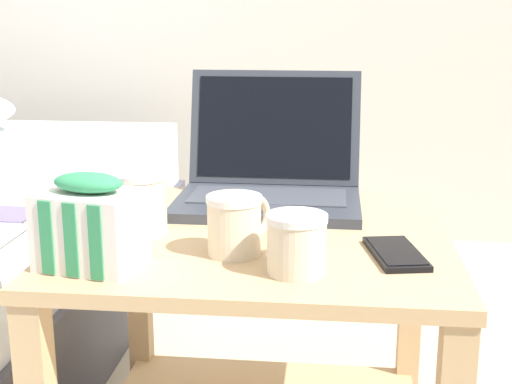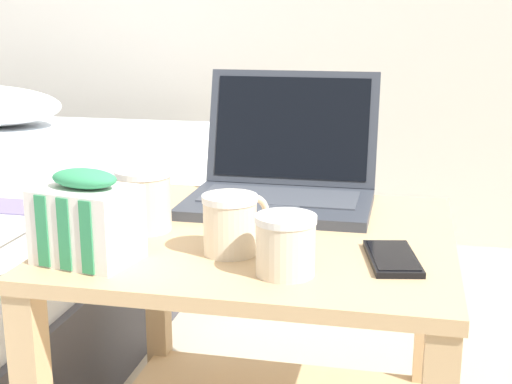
# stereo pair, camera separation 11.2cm
# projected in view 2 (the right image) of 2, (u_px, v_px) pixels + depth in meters

# --- Properties ---
(bedside_table) EXTENTS (0.63, 0.58, 0.51)m
(bedside_table) POSITION_uv_depth(u_px,v_px,m) (261.00, 333.00, 1.23)
(bedside_table) COLOR tan
(bedside_table) RESTS_ON ground_plane
(laptop) EXTENTS (0.34, 0.30, 0.24)m
(laptop) POSITION_uv_depth(u_px,v_px,m) (281.00, 177.00, 1.36)
(laptop) COLOR #333842
(laptop) RESTS_ON bedside_table
(mug_front_left) EXTENTS (0.09, 0.14, 0.10)m
(mug_front_left) POSITION_uv_depth(u_px,v_px,m) (144.00, 196.00, 1.19)
(mug_front_left) COLOR beige
(mug_front_left) RESTS_ON bedside_table
(mug_front_right) EXTENTS (0.09, 0.12, 0.09)m
(mug_front_right) POSITION_uv_depth(u_px,v_px,m) (286.00, 241.00, 0.99)
(mug_front_right) COLOR beige
(mug_front_right) RESTS_ON bedside_table
(mug_mid_center) EXTENTS (0.09, 0.11, 0.09)m
(mug_mid_center) POSITION_uv_depth(u_px,v_px,m) (232.00, 221.00, 1.07)
(mug_mid_center) COLOR beige
(mug_mid_center) RESTS_ON bedside_table
(snack_bag) EXTENTS (0.16, 0.13, 0.14)m
(snack_bag) POSITION_uv_depth(u_px,v_px,m) (87.00, 220.00, 1.03)
(snack_bag) COLOR white
(snack_bag) RESTS_ON bedside_table
(cell_phone) EXTENTS (0.09, 0.16, 0.01)m
(cell_phone) POSITION_uv_depth(u_px,v_px,m) (392.00, 258.00, 1.04)
(cell_phone) COLOR black
(cell_phone) RESTS_ON bedside_table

